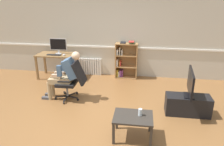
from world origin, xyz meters
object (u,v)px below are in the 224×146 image
bookshelf (125,61)px  office_chair (72,79)px  person_seated (65,74)px  tv_screen (191,83)px  computer_desk (57,57)px  imac_monitor (58,45)px  keyboard (54,55)px  radiator (90,66)px  tv_stand (188,105)px  drinking_glass (140,112)px  coffee_table (133,119)px  computer_mouse (64,55)px

bookshelf → office_chair: bookshelf is taller
person_seated → tv_screen: (2.86, -0.34, 0.07)m
computer_desk → tv_screen: size_ratio=1.36×
imac_monitor → keyboard: size_ratio=1.24×
office_chair → radiator: bearing=178.7°
tv_stand → drinking_glass: 1.42m
coffee_table → computer_desk: bearing=132.4°
person_seated → keyboard: bearing=-149.4°
drinking_glass → coffee_table: bearing=-159.9°
imac_monitor → tv_screen: imac_monitor is taller
person_seated → radiator: bearing=173.0°
keyboard → tv_screen: tv_screen is taller
tv_stand → coffee_table: size_ratio=1.35×
computer_mouse → keyboard: bearing=-176.3°
imac_monitor → computer_mouse: (0.23, -0.20, -0.25)m
computer_mouse → radiator: bearing=37.5°
imac_monitor → coffee_table: size_ratio=0.78×
office_chair → coffee_table: office_chair is taller
radiator → drinking_glass: (1.68, -3.09, 0.23)m
imac_monitor → bookshelf: (2.04, 0.22, -0.49)m
keyboard → bookshelf: bookshelf is taller
coffee_table → drinking_glass: size_ratio=5.42×
drinking_glass → computer_desk: bearing=134.1°
keyboard → radiator: size_ratio=0.59×
tv_screen → coffee_table: size_ratio=1.26×
computer_desk → radiator: computer_desk is taller
keyboard → coffee_table: size_ratio=0.62×
computer_desk → imac_monitor: 0.39m
imac_monitor → coffee_table: imac_monitor is taller
drinking_glass → computer_mouse: bearing=132.2°
radiator → office_chair: size_ratio=0.75×
radiator → tv_screen: (2.69, -2.13, 0.45)m
keyboard → computer_mouse: (0.31, 0.02, 0.01)m
tv_screen → bookshelf: bearing=43.3°
tv_screen → tv_stand: bearing=90.0°
computer_desk → keyboard: 0.19m
person_seated → coffee_table: (1.73, -1.34, -0.27)m
office_chair → drinking_glass: office_chair is taller
tv_stand → drinking_glass: (-1.01, -0.96, 0.29)m
keyboard → tv_stand: bearing=-23.7°
person_seated → coffee_table: size_ratio=1.76×
tv_stand → coffee_table: (-1.13, -1.00, 0.16)m
computer_desk → tv_stand: bearing=-25.6°
bookshelf → office_chair: size_ratio=1.20×
tv_stand → drinking_glass: size_ratio=7.33×
radiator → coffee_table: 3.50m
tv_stand → bookshelf: bearing=127.2°
imac_monitor → office_chair: 1.81m
computer_mouse → tv_stand: (3.35, -1.62, -0.56)m
office_chair → coffee_table: (1.55, -1.34, -0.15)m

